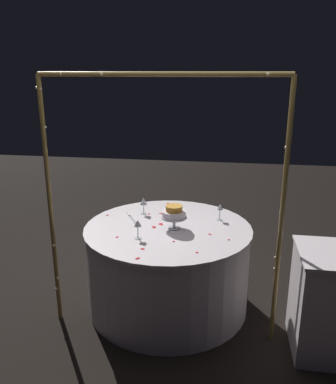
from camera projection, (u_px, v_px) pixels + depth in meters
The scene contains 26 objects.
ground_plane at pixel (168, 303), 3.64m from camera, with size 12.00×12.00×0.00m, color black.
decorative_arch at pixel (161, 174), 2.92m from camera, with size 1.84×0.06×2.05m.
main_table at pixel (168, 266), 3.53m from camera, with size 1.45×1.45×0.76m.
side_table at pixel (333, 302), 2.94m from camera, with size 0.57×0.57×0.81m.
tiered_cake at pixel (174, 213), 3.34m from camera, with size 0.22×0.22×0.21m.
wine_glass_0 at pixel (144, 202), 3.70m from camera, with size 0.06×0.06×0.16m.
wine_glass_1 at pixel (220, 208), 3.54m from camera, with size 0.06×0.06×0.15m.
wine_glass_2 at pixel (138, 224), 3.15m from camera, with size 0.06×0.06×0.16m.
cake_knife at pixel (131, 217), 3.63m from camera, with size 0.17×0.27×0.01m.
rose_petal_0 at pixel (160, 224), 3.48m from camera, with size 0.04×0.03×0.00m, color red.
rose_petal_1 at pixel (143, 249), 2.99m from camera, with size 0.04×0.02×0.00m, color red.
rose_petal_2 at pixel (210, 234), 3.26m from camera, with size 0.03×0.02×0.00m, color red.
rose_petal_3 at pixel (229, 240), 3.15m from camera, with size 0.02×0.02×0.00m, color red.
rose_petal_4 at pixel (162, 225), 3.46m from camera, with size 0.03×0.02×0.00m, color red.
rose_petal_5 at pixel (197, 252), 2.93m from camera, with size 0.03×0.02×0.00m, color red.
rose_petal_6 at pixel (149, 214), 3.72m from camera, with size 0.03×0.02×0.00m, color red.
rose_petal_7 at pixel (161, 214), 3.73m from camera, with size 0.04×0.02×0.00m, color red.
rose_petal_8 at pixel (153, 227), 3.42m from camera, with size 0.03×0.02×0.00m, color red.
rose_petal_9 at pixel (117, 237), 3.20m from camera, with size 0.03×0.02×0.00m, color red.
rose_petal_10 at pixel (107, 215), 3.69m from camera, with size 0.03×0.02×0.00m, color red.
rose_petal_11 at pixel (174, 241), 3.12m from camera, with size 0.02×0.02×0.00m, color red.
rose_petal_12 at pixel (138, 258), 2.84m from camera, with size 0.04×0.03×0.00m, color red.
rose_petal_13 at pixel (154, 228), 3.40m from camera, with size 0.04×0.02×0.00m, color red.
rose_petal_14 at pixel (168, 207), 3.90m from camera, with size 0.03×0.02×0.00m, color red.
rose_petal_15 at pixel (168, 204), 4.01m from camera, with size 0.04×0.03×0.00m, color red.
rose_petal_16 at pixel (183, 216), 3.67m from camera, with size 0.03×0.02×0.00m, color red.
Camera 1 is at (-0.49, 3.14, 2.06)m, focal length 36.93 mm.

